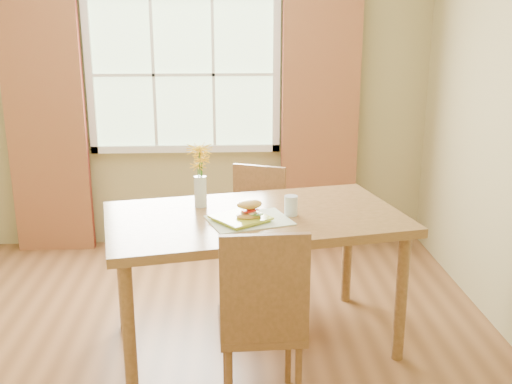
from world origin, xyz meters
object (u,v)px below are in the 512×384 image
object	(u,v)px
croissant_sandwich	(249,210)
dining_table	(255,228)
chair_near	(262,315)
flower_vase	(200,168)
chair_far	(254,227)
water_glass	(291,206)

from	to	relation	value
croissant_sandwich	dining_table	bearing A→B (deg)	58.68
chair_near	flower_vase	bearing A→B (deg)	107.82
dining_table	flower_vase	size ratio (longest dim) A/B	4.80
chair_far	flower_vase	bearing A→B (deg)	-102.53
dining_table	water_glass	xyz separation A→B (m)	(0.21, -0.02, 0.14)
chair_near	chair_far	bearing A→B (deg)	86.51
water_glass	chair_far	bearing A→B (deg)	104.22
chair_near	croissant_sandwich	xyz separation A→B (m)	(-0.04, 0.57, 0.36)
chair_far	flower_vase	size ratio (longest dim) A/B	2.41
chair_far	water_glass	size ratio (longest dim) A/B	8.02
dining_table	flower_vase	xyz separation A→B (m)	(-0.32, 0.18, 0.33)
dining_table	chair_far	bearing A→B (deg)	75.83
chair_far	croissant_sandwich	distance (m)	0.92
chair_near	water_glass	distance (m)	0.80
chair_far	croissant_sandwich	size ratio (longest dim) A/B	5.46
dining_table	flower_vase	distance (m)	0.50
water_glass	flower_vase	xyz separation A→B (m)	(-0.53, 0.20, 0.19)
chair_far	water_glass	distance (m)	0.83
chair_near	flower_vase	xyz separation A→B (m)	(-0.33, 0.89, 0.53)
dining_table	chair_near	size ratio (longest dim) A/B	1.86
chair_near	flower_vase	size ratio (longest dim) A/B	2.59
croissant_sandwich	water_glass	xyz separation A→B (m)	(0.25, 0.11, -0.02)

